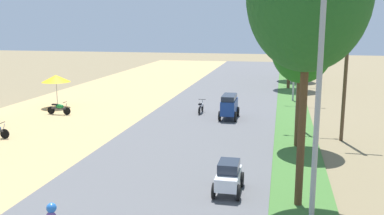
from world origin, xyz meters
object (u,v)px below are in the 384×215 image
object	(u,v)px
streetlamp_near	(319,87)
car_hatchback_white	(229,176)
median_tree_third	(291,24)
streetlamp_far	(295,43)
motorbike_ahead_second	(201,106)
streetlamp_farthest	(292,42)
parked_motorbike_sixth	(59,108)
streetlamp_mid	(299,57)
median_tree_fourth	(291,9)
vendor_umbrella	(56,78)
car_van_blue	(229,105)
utility_pole_near	(346,67)
median_tree_second	(302,46)

from	to	relation	value
streetlamp_near	car_hatchback_white	world-z (taller)	streetlamp_near
median_tree_third	streetlamp_far	bearing A→B (deg)	-87.58
median_tree_third	motorbike_ahead_second	size ratio (longest dim) A/B	4.67
streetlamp_farthest	parked_motorbike_sixth	bearing A→B (deg)	-129.85
streetlamp_mid	streetlamp_near	bearing A→B (deg)	-90.00
streetlamp_farthest	streetlamp_far	bearing A→B (deg)	-90.00
parked_motorbike_sixth	median_tree_fourth	size ratio (longest dim) A/B	0.17
streetlamp_near	streetlamp_mid	size ratio (longest dim) A/B	1.08
vendor_umbrella	car_van_blue	distance (m)	13.92
streetlamp_farthest	motorbike_ahead_second	world-z (taller)	streetlamp_farthest
streetlamp_mid	streetlamp_farthest	distance (m)	20.13
median_tree_fourth	car_hatchback_white	world-z (taller)	median_tree_fourth
streetlamp_far	vendor_umbrella	bearing A→B (deg)	-159.78
vendor_umbrella	streetlamp_near	bearing A→B (deg)	-44.48
median_tree_third	car_hatchback_white	size ratio (longest dim) A/B	4.20
streetlamp_far	utility_pole_near	distance (m)	12.56
streetlamp_near	median_tree_fourth	bearing A→B (deg)	90.33
median_tree_second	median_tree_fourth	world-z (taller)	median_tree_fourth
median_tree_second	streetlamp_mid	xyz separation A→B (m)	(0.05, 4.52, -0.91)
parked_motorbike_sixth	motorbike_ahead_second	world-z (taller)	motorbike_ahead_second
streetlamp_mid	streetlamp_far	world-z (taller)	streetlamp_far
utility_pole_near	streetlamp_farthest	bearing A→B (deg)	96.03
vendor_umbrella	streetlamp_farthest	size ratio (longest dim) A/B	0.32
median_tree_third	streetlamp_near	world-z (taller)	median_tree_third
streetlamp_far	streetlamp_farthest	distance (m)	10.58
parked_motorbike_sixth	median_tree_third	xyz separation A→B (m)	(16.32, 16.57, 5.86)
parked_motorbike_sixth	streetlamp_far	world-z (taller)	streetlamp_far
vendor_umbrella	parked_motorbike_sixth	bearing A→B (deg)	-58.77
vendor_umbrella	streetlamp_far	world-z (taller)	streetlamp_far
streetlamp_farthest	streetlamp_mid	bearing A→B (deg)	-90.00
median_tree_fourth	streetlamp_near	bearing A→B (deg)	-89.67
median_tree_second	median_tree_fourth	distance (m)	28.85
parked_motorbike_sixth	streetlamp_mid	world-z (taller)	streetlamp_mid
motorbike_ahead_second	median_tree_fourth	bearing A→B (deg)	73.18
median_tree_second	motorbike_ahead_second	bearing A→B (deg)	132.40
streetlamp_near	streetlamp_far	size ratio (longest dim) A/B	0.97
median_tree_second	streetlamp_farthest	bearing A→B (deg)	89.89
streetlamp_far	utility_pole_near	bearing A→B (deg)	-78.88
car_hatchback_white	motorbike_ahead_second	world-z (taller)	car_hatchback_white
streetlamp_mid	car_van_blue	xyz separation A→B (m)	(-4.45, 1.26, -3.44)
streetlamp_near	car_hatchback_white	bearing A→B (deg)	131.42
parked_motorbike_sixth	median_tree_third	size ratio (longest dim) A/B	0.21
parked_motorbike_sixth	streetlamp_mid	xyz separation A→B (m)	(16.63, -0.21, 3.91)
streetlamp_far	motorbike_ahead_second	distance (m)	10.48
vendor_umbrella	streetlamp_near	world-z (taller)	streetlamp_near
streetlamp_farthest	motorbike_ahead_second	xyz separation A→B (m)	(-6.70, -17.36, -4.02)
car_hatchback_white	car_van_blue	world-z (taller)	car_van_blue
streetlamp_farthest	median_tree_second	bearing A→B (deg)	-90.11
parked_motorbike_sixth	utility_pole_near	world-z (taller)	utility_pole_near
streetlamp_near	streetlamp_farthest	size ratio (longest dim) A/B	1.04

